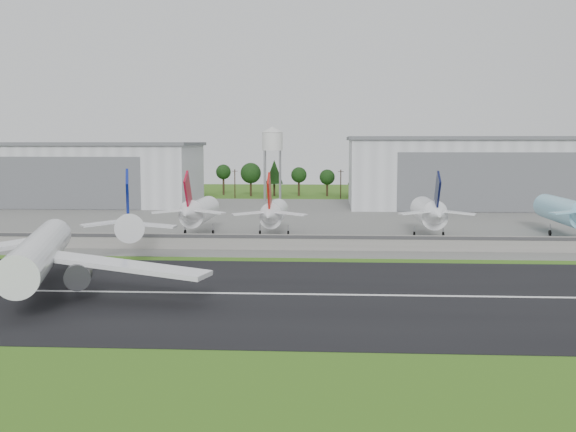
# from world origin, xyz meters

# --- Properties ---
(ground) EXTENTS (600.00, 600.00, 0.00)m
(ground) POSITION_xyz_m (0.00, 0.00, 0.00)
(ground) COLOR #3B6818
(ground) RESTS_ON ground
(runway) EXTENTS (320.00, 60.00, 0.10)m
(runway) POSITION_xyz_m (0.00, 10.00, 0.05)
(runway) COLOR black
(runway) RESTS_ON ground
(runway_centerline) EXTENTS (220.00, 1.00, 0.02)m
(runway_centerline) POSITION_xyz_m (0.00, 10.00, 0.11)
(runway_centerline) COLOR white
(runway_centerline) RESTS_ON runway
(apron) EXTENTS (320.00, 150.00, 0.10)m
(apron) POSITION_xyz_m (0.00, 120.00, 0.05)
(apron) COLOR slate
(apron) RESTS_ON ground
(blast_fence) EXTENTS (240.00, 0.61, 3.50)m
(blast_fence) POSITION_xyz_m (0.00, 54.99, 1.81)
(blast_fence) COLOR gray
(blast_fence) RESTS_ON ground
(hangar_west) EXTENTS (97.00, 44.00, 23.20)m
(hangar_west) POSITION_xyz_m (-80.00, 164.92, 11.63)
(hangar_west) COLOR silver
(hangar_west) RESTS_ON ground
(hangar_east) EXTENTS (102.00, 47.00, 25.20)m
(hangar_east) POSITION_xyz_m (75.00, 164.92, 12.63)
(hangar_east) COLOR silver
(hangar_east) RESTS_ON ground
(water_tower) EXTENTS (8.40, 8.40, 29.40)m
(water_tower) POSITION_xyz_m (-5.00, 185.00, 24.55)
(water_tower) COLOR #99999E
(water_tower) RESTS_ON ground
(utility_poles) EXTENTS (230.00, 3.00, 12.00)m
(utility_poles) POSITION_xyz_m (0.00, 200.00, 0.00)
(utility_poles) COLOR black
(utility_poles) RESTS_ON ground
(treeline) EXTENTS (320.00, 16.00, 22.00)m
(treeline) POSITION_xyz_m (0.00, 215.00, 0.00)
(treeline) COLOR black
(treeline) RESTS_ON ground
(main_airliner) EXTENTS (55.26, 58.40, 18.17)m
(main_airliner) POSITION_xyz_m (-26.84, 9.58, 4.89)
(main_airliner) COLOR white
(main_airliner) RESTS_ON runway
(parked_jet_red_a) EXTENTS (7.36, 31.29, 16.77)m
(parked_jet_red_a) POSITION_xyz_m (-14.42, 76.57, 6.26)
(parked_jet_red_a) COLOR white
(parked_jet_red_a) RESTS_ON ground
(parked_jet_red_b) EXTENTS (7.36, 31.29, 16.45)m
(parked_jet_red_b) POSITION_xyz_m (4.27, 76.52, 5.96)
(parked_jet_red_b) COLOR white
(parked_jet_red_b) RESTS_ON ground
(parked_jet_navy) EXTENTS (7.36, 31.29, 16.84)m
(parked_jet_navy) POSITION_xyz_m (42.08, 76.58, 6.33)
(parked_jet_navy) COLOR white
(parked_jet_navy) RESTS_ON ground
(parked_jet_skyblue) EXTENTS (7.36, 37.29, 16.97)m
(parked_jet_skyblue) POSITION_xyz_m (76.00, 81.60, 6.40)
(parked_jet_skyblue) COLOR #8CD5F2
(parked_jet_skyblue) RESTS_ON ground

